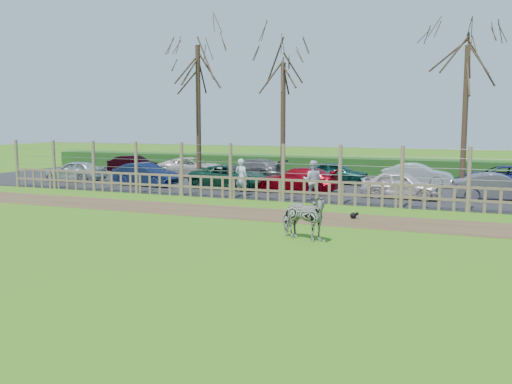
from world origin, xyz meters
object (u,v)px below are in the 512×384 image
at_px(zebra, 303,217).
at_px(car_12, 500,177).
at_px(car_7, 134,165).
at_px(visitor_a, 241,177).
at_px(crow, 354,215).
at_px(car_5, 498,187).
at_px(tree_right, 466,83).
at_px(car_10, 337,173).
at_px(tree_left, 198,81).
at_px(car_2, 231,177).
at_px(car_9, 252,169).
at_px(car_0, 76,171).
at_px(visitor_b, 313,180).
at_px(car_11, 417,175).
at_px(car_3, 297,180).
at_px(tree_mid, 283,94).
at_px(car_4, 401,185).
at_px(car_8, 193,167).
at_px(car_1, 146,174).

xyz_separation_m(zebra, car_12, (5.45, 15.53, -0.05)).
bearing_deg(car_7, visitor_a, -116.67).
height_order(crow, car_5, car_5).
relative_size(tree_right, car_10, 2.09).
height_order(tree_left, car_12, tree_left).
bearing_deg(visitor_a, car_2, -47.57).
bearing_deg(tree_right, zebra, -105.67).
bearing_deg(car_7, car_9, -80.88).
bearing_deg(car_0, visitor_b, 77.45).
bearing_deg(car_11, zebra, 174.64).
bearing_deg(car_12, car_0, -82.39).
xyz_separation_m(tree_left, car_9, (1.52, 3.83, -4.98)).
bearing_deg(car_3, car_2, -92.11).
relative_size(car_5, car_7, 1.00).
distance_m(car_2, car_3, 3.61).
height_order(visitor_a, car_0, visitor_a).
bearing_deg(car_7, car_11, -82.79).
bearing_deg(car_2, car_0, 96.25).
bearing_deg(car_3, car_12, 118.66).
height_order(tree_left, tree_mid, tree_left).
relative_size(zebra, car_7, 0.45).
bearing_deg(tree_right, car_11, 138.74).
relative_size(crow, car_5, 0.08).
distance_m(visitor_a, crow, 7.31).
height_order(tree_mid, car_9, tree_mid).
xyz_separation_m(car_9, car_10, (5.37, -0.66, 0.00)).
xyz_separation_m(visitor_b, car_9, (-6.06, 7.54, -0.26)).
relative_size(visitor_a, car_4, 0.49).
xyz_separation_m(tree_right, car_7, (-20.18, 2.07, -4.60)).
relative_size(tree_mid, car_8, 1.58).
distance_m(visitor_a, car_7, 13.09).
bearing_deg(zebra, car_8, 53.91).
height_order(tree_mid, car_10, tree_mid).
distance_m(crow, car_10, 11.37).
relative_size(car_11, car_12, 0.84).
distance_m(car_1, car_2, 4.84).
bearing_deg(visitor_a, car_12, -137.61).
height_order(tree_left, car_5, tree_left).
distance_m(car_8, car_9, 3.85).
height_order(visitor_b, car_2, visitor_b).
height_order(zebra, visitor_a, visitor_a).
height_order(crow, car_1, car_1).
bearing_deg(car_9, tree_left, -16.77).
bearing_deg(car_4, car_2, 91.00).
xyz_separation_m(car_4, car_10, (-4.21, 4.84, 0.00)).
height_order(car_1, car_9, same).
bearing_deg(tree_mid, crow, -56.15).
bearing_deg(car_8, zebra, -144.72).
relative_size(tree_mid, visitor_b, 3.96).
bearing_deg(car_2, car_3, -86.85).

